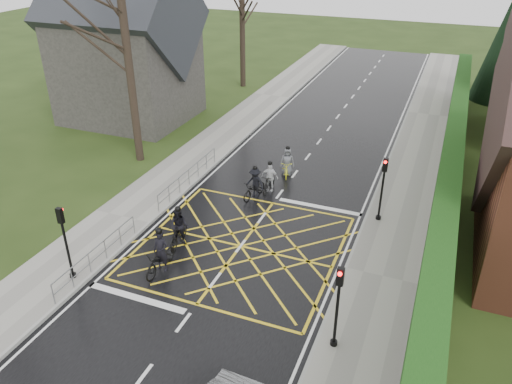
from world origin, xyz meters
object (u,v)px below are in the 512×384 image
Objects in this scene: cyclist_mid at (255,186)px; cyclist_back at (179,230)px; cyclist_rear at (161,257)px; cyclist_front at (269,180)px; cyclist_lead at (287,165)px.

cyclist_back is at bearing -92.43° from cyclist_mid.
cyclist_front is (1.63, 7.84, -0.02)m from cyclist_rear.
cyclist_rear reaches higher than cyclist_back.
cyclist_mid reaches higher than cyclist_lead.
cyclist_back is at bearing -108.30° from cyclist_front.
cyclist_back reaches higher than cyclist_lead.
cyclist_back reaches higher than cyclist_mid.
cyclist_rear is 7.07m from cyclist_mid.
cyclist_rear reaches higher than cyclist_front.
cyclist_mid is 0.98m from cyclist_front.
cyclist_rear reaches higher than cyclist_lead.
cyclist_back is 1.02× the size of cyclist_mid.
cyclist_mid is (1.17, 6.98, -0.01)m from cyclist_rear.
cyclist_lead is (0.68, 3.00, -0.05)m from cyclist_mid.
cyclist_mid reaches higher than cyclist_front.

